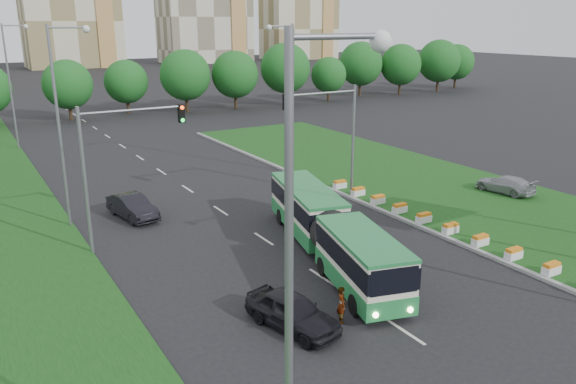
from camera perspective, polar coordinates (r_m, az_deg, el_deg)
ground at (r=29.73m, az=8.31°, el=-7.28°), size 360.00×360.00×0.00m
grass_median at (r=43.62m, az=14.95°, el=0.30°), size 14.00×60.00×0.15m
median_kerb at (r=39.07m, az=7.80°, el=-1.17°), size 0.30×60.00×0.18m
lane_markings at (r=44.93m, az=-11.10°, el=0.94°), size 0.20×100.00×0.01m
flower_planters at (r=35.15m, az=14.88°, el=-3.04°), size 1.10×20.30×0.60m
traffic_mast_median at (r=38.59m, az=4.76°, el=6.76°), size 5.76×0.32×8.00m
traffic_mast_left at (r=31.34m, az=-17.25°, el=3.71°), size 5.76×0.32×8.00m
street_lamps at (r=34.56m, az=-5.81°, el=6.65°), size 36.00×60.00×12.00m
tree_line at (r=80.97m, az=-11.33°, el=11.15°), size 120.00×8.00×9.00m
articulated_bus at (r=29.75m, az=3.87°, el=-3.94°), size 2.36×15.15×2.49m
car_left_near at (r=23.41m, az=0.44°, el=-12.04°), size 2.80×4.69×1.50m
car_left_far at (r=37.31m, az=-15.52°, el=-1.45°), size 2.39×4.77×1.50m
car_median at (r=43.82m, az=21.19°, el=0.74°), size 2.36×4.52×1.25m
pedestrian at (r=23.91m, az=5.48°, el=-11.31°), size 0.59×0.70×1.61m
shopping_trolley at (r=25.06m, az=9.84°, el=-11.39°), size 0.36×0.38×0.62m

